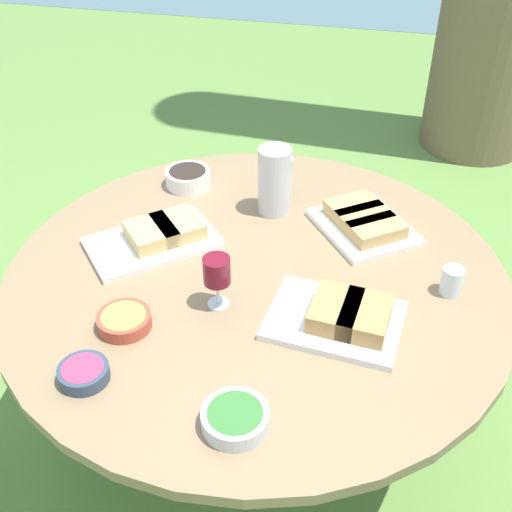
{
  "coord_description": "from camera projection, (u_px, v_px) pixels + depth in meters",
  "views": [
    {
      "loc": [
        0.34,
        -1.44,
        1.91
      ],
      "look_at": [
        0.0,
        0.0,
        0.79
      ],
      "focal_mm": 45.0,
      "sensor_mm": 36.0,
      "label": 1
    }
  ],
  "objects": [
    {
      "name": "bowl_dip_red",
      "position": [
        84.0,
        373.0,
        1.54
      ],
      "size": [
        0.12,
        0.12,
        0.04
      ],
      "color": "#334256",
      "rests_on": "dining_table"
    },
    {
      "name": "water_pitcher",
      "position": [
        275.0,
        180.0,
        2.08
      ],
      "size": [
        0.12,
        0.11,
        0.23
      ],
      "color": "silver",
      "rests_on": "dining_table"
    },
    {
      "name": "cup_water_near",
      "position": [
        452.0,
        281.0,
        1.79
      ],
      "size": [
        0.06,
        0.06,
        0.08
      ],
      "color": "silver",
      "rests_on": "dining_table"
    },
    {
      "name": "platter_bread_main",
      "position": [
        159.0,
        236.0,
        1.98
      ],
      "size": [
        0.45,
        0.43,
        0.07
      ],
      "color": "white",
      "rests_on": "dining_table"
    },
    {
      "name": "wine_glass",
      "position": [
        217.0,
        272.0,
        1.7
      ],
      "size": [
        0.07,
        0.07,
        0.16
      ],
      "color": "silver",
      "rests_on": "dining_table"
    },
    {
      "name": "dining_table",
      "position": [
        256.0,
        295.0,
        1.94
      ],
      "size": [
        1.48,
        1.48,
        0.73
      ],
      "color": "#4C4C51",
      "rests_on": "ground_plane"
    },
    {
      "name": "bowl_olives",
      "position": [
        188.0,
        177.0,
        2.26
      ],
      "size": [
        0.16,
        0.16,
        0.06
      ],
      "color": "white",
      "rests_on": "dining_table"
    },
    {
      "name": "platter_charcuterie",
      "position": [
        343.0,
        317.0,
        1.69
      ],
      "size": [
        0.38,
        0.29,
        0.07
      ],
      "color": "white",
      "rests_on": "dining_table"
    },
    {
      "name": "ground_plane",
      "position": [
        256.0,
        430.0,
        2.33
      ],
      "size": [
        40.0,
        40.0,
        0.0
      ],
      "primitive_type": "plane",
      "color": "#668E42"
    },
    {
      "name": "platter_sandwich_side",
      "position": [
        364.0,
        222.0,
        2.04
      ],
      "size": [
        0.39,
        0.4,
        0.06
      ],
      "color": "white",
      "rests_on": "dining_table"
    },
    {
      "name": "bowl_salad",
      "position": [
        235.0,
        418.0,
        1.43
      ],
      "size": [
        0.15,
        0.15,
        0.04
      ],
      "color": "silver",
      "rests_on": "dining_table"
    },
    {
      "name": "bowl_fries",
      "position": [
        124.0,
        320.0,
        1.69
      ],
      "size": [
        0.14,
        0.14,
        0.04
      ],
      "color": "#B74733",
      "rests_on": "dining_table"
    }
  ]
}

